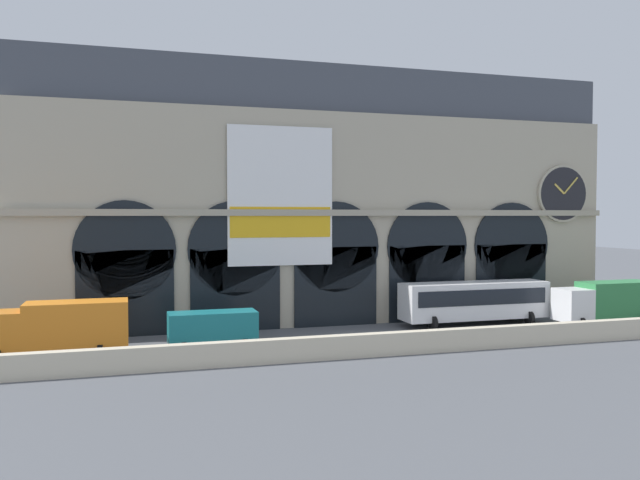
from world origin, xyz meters
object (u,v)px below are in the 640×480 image
at_px(bus_mideast, 474,300).
at_px(box_truck_east, 606,301).
at_px(van_midwest, 213,328).
at_px(box_truck_west, 60,327).

relative_size(bus_mideast, box_truck_east, 1.47).
xyz_separation_m(van_midwest, bus_mideast, (19.23, 2.80, 0.54)).
height_order(box_truck_west, bus_mideast, box_truck_west).
height_order(box_truck_west, van_midwest, box_truck_west).
distance_m(bus_mideast, box_truck_east, 9.55).
bearing_deg(box_truck_west, box_truck_east, 0.21).
relative_size(box_truck_west, bus_mideast, 0.68).
relative_size(van_midwest, box_truck_east, 0.69).
distance_m(box_truck_west, box_truck_east, 36.84).
relative_size(van_midwest, bus_mideast, 0.47).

